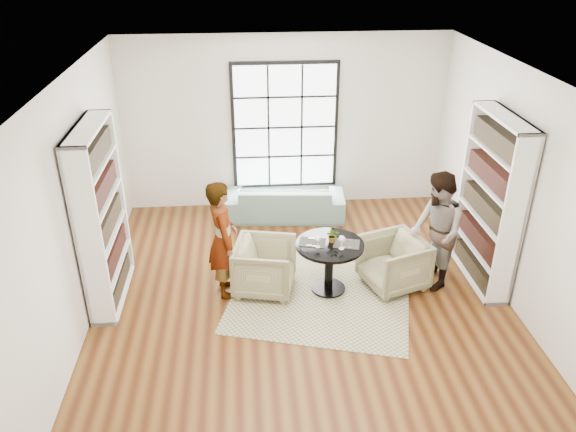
{
  "coord_description": "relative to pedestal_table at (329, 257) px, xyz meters",
  "views": [
    {
      "loc": [
        -0.72,
        -6.22,
        4.49
      ],
      "look_at": [
        -0.16,
        0.4,
        1.06
      ],
      "focal_mm": 35.0,
      "sensor_mm": 36.0,
      "label": 1
    }
  ],
  "objects": [
    {
      "name": "pedestal_table",
      "position": [
        0.0,
        0.0,
        0.0
      ],
      "size": [
        0.92,
        0.92,
        0.73
      ],
      "rotation": [
        0.0,
        0.0,
        -0.25
      ],
      "color": "black",
      "rests_on": "ground"
    },
    {
      "name": "armchair_left",
      "position": [
        -0.87,
        0.09,
        -0.17
      ],
      "size": [
        0.95,
        0.93,
        0.73
      ],
      "primitive_type": "imported",
      "rotation": [
        0.0,
        0.0,
        1.36
      ],
      "color": "tan",
      "rests_on": "ground"
    },
    {
      "name": "placemat_right",
      "position": [
        0.22,
        -0.03,
        0.2
      ],
      "size": [
        0.39,
        0.33,
        0.01
      ],
      "primitive_type": "cube",
      "rotation": [
        0.0,
        0.0,
        -0.25
      ],
      "color": "#282522",
      "rests_on": "pedestal_table"
    },
    {
      "name": "placemat_left",
      "position": [
        -0.23,
        0.05,
        0.2
      ],
      "size": [
        0.39,
        0.33,
        0.01
      ],
      "primitive_type": "cube",
      "rotation": [
        0.0,
        0.0,
        -0.25
      ],
      "color": "#282522",
      "rests_on": "pedestal_table"
    },
    {
      "name": "wine_glass_left",
      "position": [
        -0.17,
        -0.08,
        0.32
      ],
      "size": [
        0.08,
        0.08,
        0.17
      ],
      "color": "silver",
      "rests_on": "pedestal_table"
    },
    {
      "name": "ground",
      "position": [
        -0.38,
        -0.17,
        -0.53
      ],
      "size": [
        6.0,
        6.0,
        0.0
      ],
      "primitive_type": "plane",
      "color": "brown"
    },
    {
      "name": "person_left",
      "position": [
        -1.42,
        0.09,
        0.29
      ],
      "size": [
        0.49,
        0.66,
        1.65
      ],
      "primitive_type": "imported",
      "rotation": [
        0.0,
        0.0,
        1.74
      ],
      "color": "gray",
      "rests_on": "ground"
    },
    {
      "name": "rug",
      "position": [
        -0.09,
        -0.03,
        -0.53
      ],
      "size": [
        2.92,
        2.92,
        0.01
      ],
      "primitive_type": "cube",
      "rotation": [
        0.0,
        0.0,
        -0.27
      ],
      "color": "tan",
      "rests_on": "ground"
    },
    {
      "name": "wine_glass_right",
      "position": [
        0.13,
        -0.14,
        0.34
      ],
      "size": [
        0.09,
        0.09,
        0.19
      ],
      "color": "silver",
      "rests_on": "pedestal_table"
    },
    {
      "name": "person_right",
      "position": [
        1.45,
        0.04,
        0.3
      ],
      "size": [
        0.64,
        0.82,
        1.67
      ],
      "primitive_type": "imported",
      "rotation": [
        0.0,
        0.0,
        -1.56
      ],
      "color": "gray",
      "rests_on": "ground"
    },
    {
      "name": "cutlery_right",
      "position": [
        0.22,
        -0.03,
        0.21
      ],
      "size": [
        0.19,
        0.25,
        0.01
      ],
      "primitive_type": null,
      "rotation": [
        0.0,
        0.0,
        -0.25
      ],
      "color": "silver",
      "rests_on": "placemat_right"
    },
    {
      "name": "cutlery_left",
      "position": [
        -0.23,
        0.05,
        0.21
      ],
      "size": [
        0.19,
        0.25,
        0.01
      ],
      "primitive_type": null,
      "rotation": [
        0.0,
        0.0,
        -0.25
      ],
      "color": "silver",
      "rests_on": "placemat_left"
    },
    {
      "name": "armchair_right",
      "position": [
        0.9,
        0.04,
        -0.17
      ],
      "size": [
        1.01,
        1.0,
        0.73
      ],
      "primitive_type": "imported",
      "rotation": [
        0.0,
        0.0,
        -1.24
      ],
      "color": "tan",
      "rests_on": "ground"
    },
    {
      "name": "sofa",
      "position": [
        -0.42,
        2.28,
        -0.24
      ],
      "size": [
        2.07,
        0.96,
        0.59
      ],
      "primitive_type": "imported",
      "rotation": [
        0.0,
        0.0,
        3.05
      ],
      "color": "slate",
      "rests_on": "ground"
    },
    {
      "name": "room_shell",
      "position": [
        -0.38,
        0.37,
        0.72
      ],
      "size": [
        6.0,
        6.01,
        6.0
      ],
      "color": "silver",
      "rests_on": "ground"
    },
    {
      "name": "flower_centerpiece",
      "position": [
        0.04,
        0.05,
        0.3
      ],
      "size": [
        0.2,
        0.18,
        0.19
      ],
      "primitive_type": "imported",
      "rotation": [
        0.0,
        0.0,
        -0.19
      ],
      "color": "gray",
      "rests_on": "pedestal_table"
    }
  ]
}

